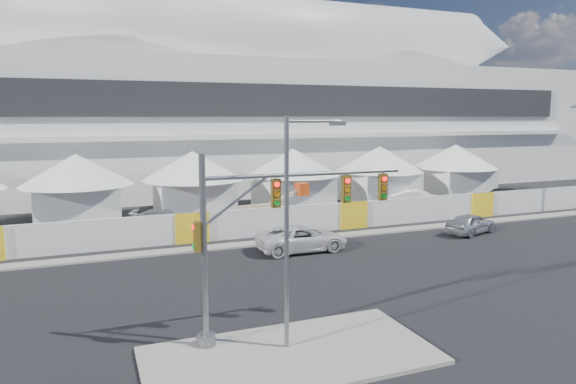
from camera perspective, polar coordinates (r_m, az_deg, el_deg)
name	(u,v)px	position (r m, az deg, el deg)	size (l,w,h in m)	color
ground	(391,305)	(23.72, 11.34, -12.20)	(160.00, 160.00, 0.00)	black
median_island	(290,355)	(18.67, 0.25, -17.70)	(10.00, 5.00, 0.15)	gray
far_curb	(518,219)	(45.50, 24.14, -2.71)	(80.00, 1.20, 0.12)	gray
stadium	(267,106)	(63.61, -2.32, 9.51)	(80.00, 24.80, 21.98)	silver
tent_row	(245,176)	(44.72, -4.83, 1.83)	(53.40, 8.40, 5.40)	white
hoarding_fence	(353,215)	(38.45, 7.23, -2.54)	(70.00, 0.25, 2.00)	silver
scaffold_tower	(532,132)	(79.82, 25.50, 6.01)	(4.40, 4.40, 12.00)	#595B60
sedan_silver	(471,223)	(38.65, 19.64, -3.31)	(4.35, 1.75, 1.48)	#B2B3B7
pickup_curb	(302,238)	(31.86, 1.57, -5.17)	(5.69, 2.62, 1.58)	silver
lot_car_a	(419,199)	(47.95, 14.32, -0.76)	(4.98, 1.74, 1.64)	white
lot_car_b	(508,195)	(52.92, 23.22, -0.34)	(4.83, 1.94, 1.65)	black
lot_car_c	(164,219)	(39.22, -13.59, -2.95)	(4.81, 1.95, 1.40)	#B1B1B6
traffic_mast	(253,238)	(18.61, -3.89, -5.09)	(8.19, 0.67, 6.88)	gray
streetlight_median	(292,217)	(17.70, 0.49, -2.85)	(2.26, 0.23, 8.16)	slate
boom_lift	(256,220)	(36.91, -3.54, -3.12)	(6.64, 1.86, 3.33)	#D14513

